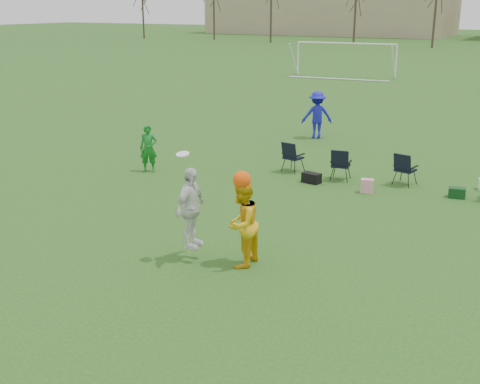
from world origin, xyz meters
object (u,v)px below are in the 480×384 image
Objects in this scene: fielder_green_near at (148,148)px; center_contest at (222,217)px; goal_left at (346,50)px; fielder_blue at (317,115)px.

center_contest reaches higher than fielder_green_near.
fielder_green_near is at bearing 138.45° from center_contest.
goal_left reaches higher than center_contest.
fielder_green_near is 7.77m from fielder_blue.
goal_left is at bearing 65.99° from fielder_green_near.
fielder_green_near is 7.54m from center_contest.
center_contest is (2.88, -12.26, 0.08)m from fielder_blue.
fielder_blue is 21.82m from goal_left.
center_contest reaches higher than fielder_blue.
center_contest is at bearing 71.44° from fielder_blue.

